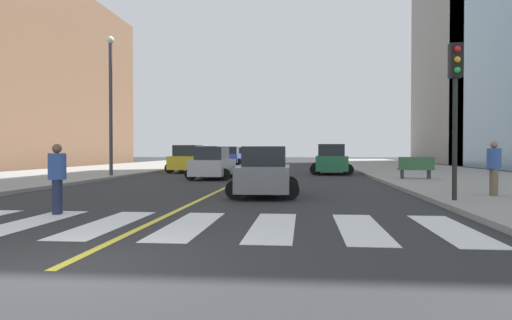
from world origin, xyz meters
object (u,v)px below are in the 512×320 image
park_bench (416,168)px  street_lamp (111,94)px  car_yellow_nearest (189,160)px  pedestrian_waiting_east (494,166)px  car_white_second (210,158)px  car_green_fourth (331,160)px  car_silver_fifth (213,164)px  car_blue_third (230,156)px  traffic_light_near_corner (455,90)px  car_red_seventh (241,155)px  pedestrian_crossing (57,176)px  car_gray_sixth (264,173)px

park_bench → street_lamp: bearing=85.2°
car_yellow_nearest → pedestrian_waiting_east: bearing=-50.1°
car_white_second → car_green_fourth: bearing=-49.5°
car_silver_fifth → street_lamp: bearing=177.4°
car_blue_third → traffic_light_near_corner: 41.23m
car_red_seventh → pedestrian_waiting_east: (14.48, -47.86, 0.17)m
pedestrian_crossing → traffic_light_near_corner: bearing=93.8°
park_bench → street_lamp: (-16.98, 1.57, 4.20)m
car_white_second → pedestrian_crossing: size_ratio=2.57×
car_yellow_nearest → car_gray_sixth: bearing=-66.6°
car_yellow_nearest → car_red_seventh: size_ratio=0.98×
car_green_fourth → car_red_seventh: 32.66m
car_gray_sixth → street_lamp: size_ratio=0.49×
car_blue_third → street_lamp: 27.08m
car_blue_third → pedestrian_waiting_east: 40.25m
car_silver_fifth → car_red_seventh: (-3.33, 37.45, 0.11)m
park_bench → street_lamp: street_lamp is taller
car_white_second → pedestrian_waiting_east: size_ratio=2.59×
pedestrian_crossing → pedestrian_waiting_east: size_ratio=1.01×
pedestrian_crossing → street_lamp: bearing=-174.4°
car_green_fourth → car_gray_sixth: size_ratio=1.17×
car_gray_sixth → car_yellow_nearest: bearing=-69.8°
car_green_fourth → car_silver_fifth: (-6.92, -6.44, -0.11)m
car_white_second → car_silver_fifth: 18.51m
car_green_fourth → pedestrian_crossing: size_ratio=2.60×
pedestrian_crossing → street_lamp: street_lamp is taller
car_blue_third → car_gray_sixth: size_ratio=1.17×
car_green_fourth → pedestrian_waiting_east: 17.37m
car_white_second → traffic_light_near_corner: traffic_light_near_corner is taller
street_lamp → traffic_light_near_corner: bearing=-38.8°
pedestrian_waiting_east → street_lamp: (-17.29, 10.99, 3.77)m
car_green_fourth → car_silver_fifth: 9.45m
car_silver_fifth → car_red_seventh: bearing=97.9°
car_green_fourth → park_bench: 8.40m
pedestrian_crossing → pedestrian_waiting_east: bearing=98.3°
car_white_second → car_blue_third: size_ratio=0.99×
car_green_fourth → car_gray_sixth: (-3.23, -16.06, -0.14)m
car_silver_fifth → traffic_light_near_corner: traffic_light_near_corner is taller
traffic_light_near_corner → park_bench: bearing=-97.2°
car_silver_fifth → pedestrian_crossing: (-1.07, -15.03, 0.13)m
car_red_seventh → traffic_light_near_corner: (12.80, -49.41, 2.42)m
car_gray_sixth → pedestrian_waiting_east: pedestrian_waiting_east is taller
car_blue_third → car_green_fourth: 23.10m
car_green_fourth → traffic_light_near_corner: bearing=99.6°
car_yellow_nearest → car_red_seventh: (-0.02, 29.45, 0.02)m
car_gray_sixth → car_red_seventh: car_red_seventh is taller
car_green_fourth → car_red_seventh: (-10.26, 31.01, -0.00)m
car_gray_sixth → pedestrian_crossing: pedestrian_crossing is taller
car_red_seventh → traffic_light_near_corner: bearing=-77.0°
car_silver_fifth → street_lamp: size_ratio=0.51×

